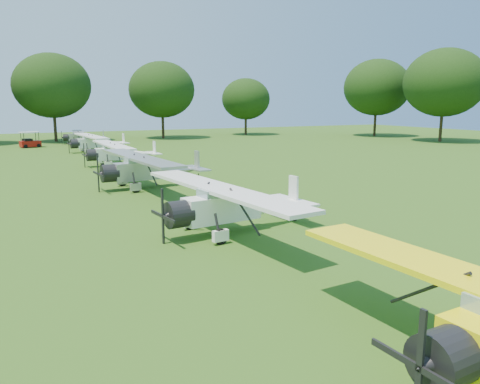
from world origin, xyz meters
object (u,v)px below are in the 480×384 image
(aircraft_6, at_px, (96,141))
(golf_cart, at_px, (30,142))
(aircraft_5, at_px, (120,152))
(aircraft_4, at_px, (149,167))
(aircraft_7, at_px, (82,136))
(aircraft_3, at_px, (232,202))

(aircraft_6, distance_m, golf_cart, 11.70)
(aircraft_5, height_order, aircraft_6, aircraft_5)
(aircraft_4, distance_m, aircraft_5, 12.51)
(aircraft_5, distance_m, aircraft_7, 25.79)
(aircraft_4, height_order, aircraft_5, aircraft_4)
(aircraft_3, relative_size, aircraft_4, 0.97)
(aircraft_5, distance_m, golf_cart, 23.76)
(aircraft_3, xyz_separation_m, aircraft_6, (0.38, 38.40, -0.09))
(aircraft_5, bearing_deg, aircraft_7, 87.86)
(aircraft_3, height_order, aircraft_7, aircraft_3)
(aircraft_6, height_order, aircraft_7, aircraft_6)
(aircraft_6, height_order, golf_cart, aircraft_6)
(aircraft_3, height_order, aircraft_4, aircraft_4)
(aircraft_4, distance_m, aircraft_7, 38.28)
(aircraft_4, xyz_separation_m, aircraft_7, (0.82, 38.27, -0.28))
(aircraft_3, relative_size, aircraft_7, 1.22)
(aircraft_3, xyz_separation_m, aircraft_5, (0.31, 25.11, -0.07))
(aircraft_5, bearing_deg, aircraft_3, -92.44)
(aircraft_5, distance_m, aircraft_6, 13.28)
(aircraft_4, bearing_deg, aircraft_3, -93.62)
(aircraft_5, xyz_separation_m, aircraft_6, (0.07, 13.28, -0.02))
(aircraft_3, xyz_separation_m, golf_cart, (-6.44, 47.89, -0.66))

